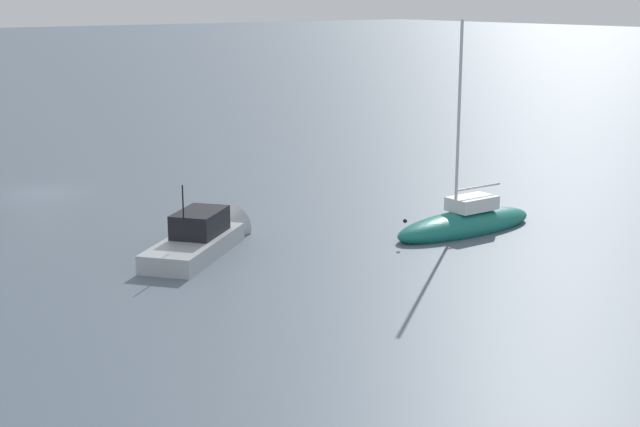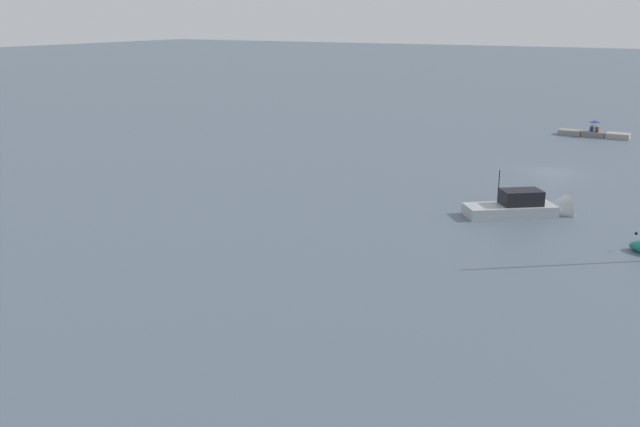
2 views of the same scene
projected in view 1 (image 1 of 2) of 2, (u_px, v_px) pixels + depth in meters
ground_plane at (43, 193)px, 49.48m from camera, size 500.00×500.00×0.00m
sailboat_teal_far at (465, 223)px, 41.50m from camera, size 7.91×2.43×9.85m
motorboat_grey_near at (205, 239)px, 38.62m from camera, size 6.96×6.05×3.99m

